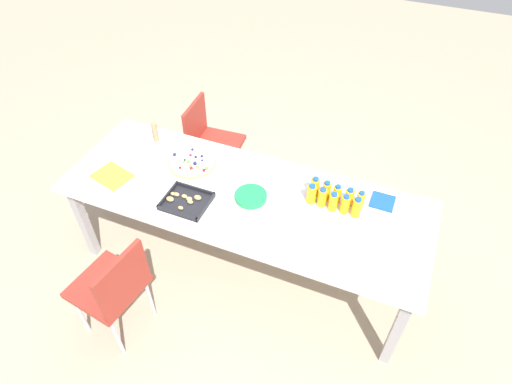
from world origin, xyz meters
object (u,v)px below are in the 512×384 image
at_px(chair_near_right, 209,139).
at_px(party_table, 243,201).
at_px(cardboard_tube, 155,132).
at_px(paper_folder, 112,176).
at_px(juice_bottle_6, 345,204).
at_px(juice_bottle_0, 360,200).
at_px(snack_tray, 186,201).
at_px(juice_bottle_7, 333,202).
at_px(juice_bottle_1, 349,197).
at_px(plate_stack, 251,196).
at_px(juice_bottle_3, 326,191).
at_px(juice_bottle_9, 311,194).
at_px(juice_bottle_5, 357,208).
at_px(chair_far_right, 114,286).
at_px(fruit_pizza, 192,162).
at_px(juice_bottle_8, 322,197).
at_px(juice_bottle_2, 337,194).
at_px(napkin_stack, 383,202).
at_px(juice_bottle_4, 315,187).

bearing_deg(chair_near_right, party_table, 37.71).
height_order(cardboard_tube, paper_folder, cardboard_tube).
distance_m(chair_near_right, juice_bottle_6, 1.49).
relative_size(chair_near_right, juice_bottle_6, 5.87).
relative_size(juice_bottle_0, snack_tray, 0.45).
bearing_deg(snack_tray, juice_bottle_7, -160.93).
distance_m(juice_bottle_1, juice_bottle_7, 0.12).
xyz_separation_m(juice_bottle_7, cardboard_tube, (1.43, -0.19, 0.01)).
bearing_deg(juice_bottle_6, cardboard_tube, -6.94).
distance_m(chair_near_right, juice_bottle_0, 1.53).
bearing_deg(juice_bottle_1, plate_stack, 18.01).
distance_m(juice_bottle_3, juice_bottle_9, 0.10).
height_order(juice_bottle_5, plate_stack, juice_bottle_5).
xyz_separation_m(juice_bottle_5, snack_tray, (1.05, 0.31, -0.06)).
xyz_separation_m(chair_far_right, juice_bottle_1, (-1.18, -1.00, 0.31)).
bearing_deg(juice_bottle_1, juice_bottle_5, 129.18).
distance_m(chair_near_right, juice_bottle_9, 1.30).
xyz_separation_m(juice_bottle_3, juice_bottle_9, (0.08, 0.07, 0.00)).
bearing_deg(juice_bottle_5, chair_far_right, 36.15).
bearing_deg(fruit_pizza, juice_bottle_9, 177.47).
bearing_deg(juice_bottle_8, juice_bottle_7, 172.04).
relative_size(juice_bottle_9, plate_stack, 0.68).
bearing_deg(plate_stack, juice_bottle_2, -160.40).
bearing_deg(party_table, napkin_stack, -161.92).
height_order(juice_bottle_7, paper_folder, juice_bottle_7).
distance_m(party_table, juice_bottle_2, 0.62).
distance_m(juice_bottle_0, paper_folder, 1.69).
xyz_separation_m(juice_bottle_4, juice_bottle_5, (-0.30, 0.07, -0.00)).
bearing_deg(snack_tray, party_table, -146.46).
distance_m(chair_far_right, plate_stack, 1.02).
xyz_separation_m(chair_near_right, napkin_stack, (-1.52, 0.46, 0.26)).
xyz_separation_m(chair_far_right, juice_bottle_2, (-1.11, -0.99, 0.32)).
xyz_separation_m(juice_bottle_0, juice_bottle_7, (0.16, 0.08, 0.00)).
xyz_separation_m(party_table, juice_bottle_0, (-0.74, -0.19, 0.12)).
bearing_deg(fruit_pizza, plate_stack, 162.76).
xyz_separation_m(juice_bottle_9, fruit_pizza, (0.90, -0.04, -0.06)).
relative_size(juice_bottle_1, juice_bottle_8, 0.93).
xyz_separation_m(party_table, juice_bottle_1, (-0.66, -0.19, 0.12)).
distance_m(napkin_stack, paper_folder, 1.85).
height_order(chair_near_right, napkin_stack, chair_near_right).
height_order(party_table, juice_bottle_0, juice_bottle_0).
xyz_separation_m(snack_tray, paper_folder, (0.60, -0.03, -0.01)).
bearing_deg(paper_folder, juice_bottle_3, -165.85).
distance_m(juice_bottle_1, juice_bottle_4, 0.23).
xyz_separation_m(fruit_pizza, napkin_stack, (-1.33, -0.13, -0.01)).
xyz_separation_m(juice_bottle_1, juice_bottle_6, (0.01, 0.08, 0.01)).
relative_size(juice_bottle_4, cardboard_tube, 0.95).
bearing_deg(paper_folder, juice_bottle_6, -169.66).
bearing_deg(juice_bottle_0, plate_stack, 16.16).
distance_m(party_table, juice_bottle_6, 0.68).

